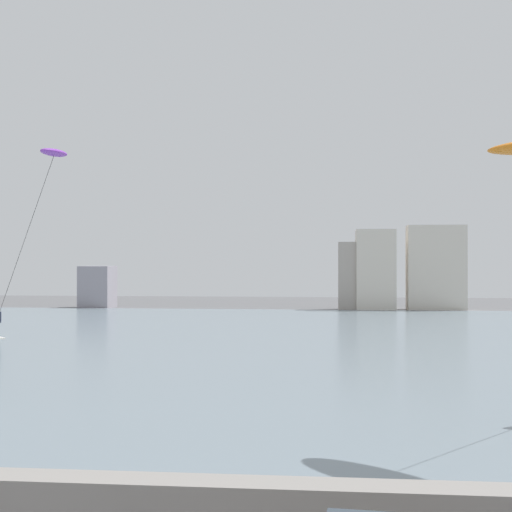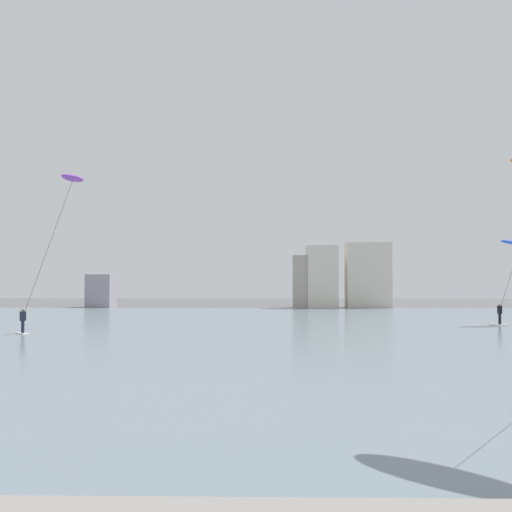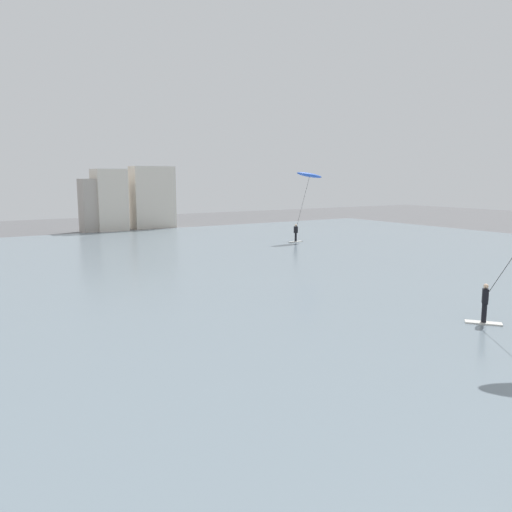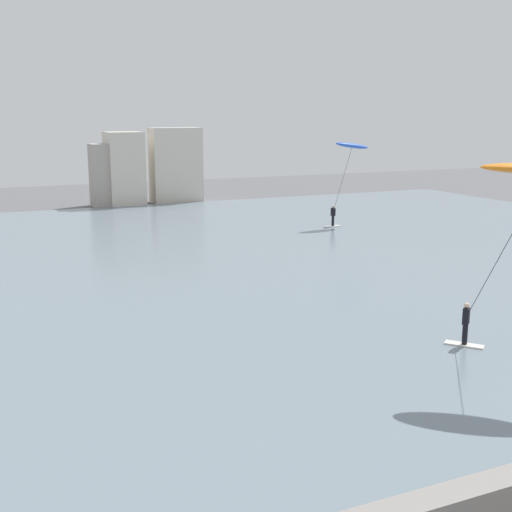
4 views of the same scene
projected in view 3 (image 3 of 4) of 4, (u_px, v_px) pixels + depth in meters
water_bay at (128, 276)px, 30.80m from camera, size 84.00×52.00×0.10m
far_shore_buildings at (96, 203)px, 56.17m from camera, size 33.70×3.56×7.28m
kitesurfer_blue at (308, 181)px, 46.88m from camera, size 3.91×1.17×6.50m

